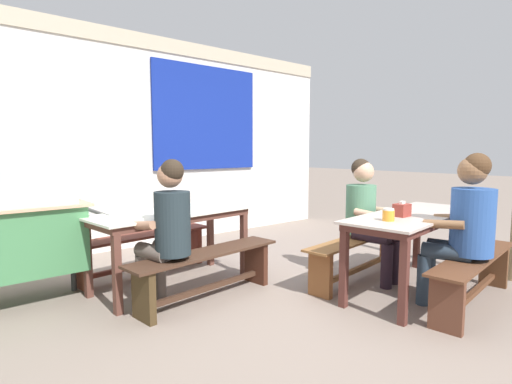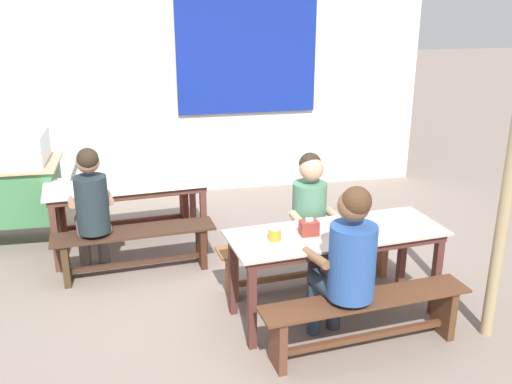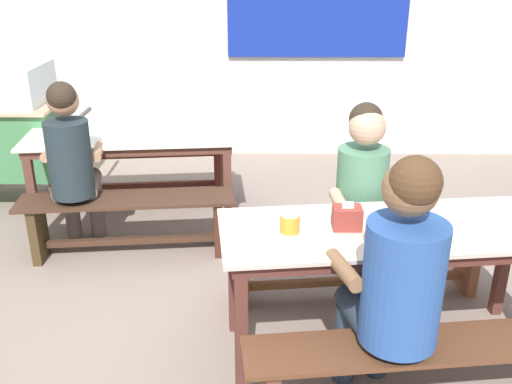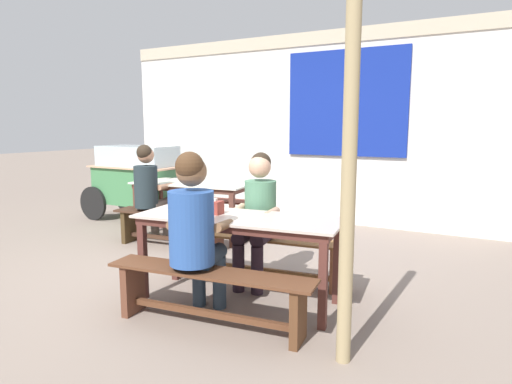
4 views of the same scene
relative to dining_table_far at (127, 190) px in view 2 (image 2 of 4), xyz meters
The scene contains 14 objects.
ground_plane 1.50m from the dining_table_far, 56.79° to the right, with size 40.00×40.00×0.00m, color gray.
backdrop_wall 2.11m from the dining_table_far, 66.78° to the left, with size 6.25×0.23×2.87m.
dining_table_far is the anchor object (origin of this frame).
dining_table_near 2.29m from the dining_table_far, 44.02° to the right, with size 1.79×0.83×0.74m.
bench_far_back 0.65m from the dining_table_far, 95.75° to the left, with size 1.58×0.46×0.43m.
bench_far_front 0.65m from the dining_table_far, 84.25° to the right, with size 1.52×0.46×0.43m.
bench_near_back 1.94m from the dining_table_far, 33.76° to the right, with size 1.70×0.46×0.43m.
bench_near_front 2.75m from the dining_table_far, 51.19° to the right, with size 1.63×0.46×0.43m.
person_left_back_turned 0.59m from the dining_table_far, 121.34° to the right, with size 0.44×0.53×1.25m.
person_right_near_table 1.95m from the dining_table_far, 35.53° to the right, with size 0.45×0.55×1.24m.
person_near_front 2.60m from the dining_table_far, 53.19° to the right, with size 0.50×0.57×1.30m.
tissue_box 2.14m from the dining_table_far, 48.65° to the right, with size 0.14×0.11×0.14m.
condiment_jar 2.00m from the dining_table_far, 55.61° to the right, with size 0.10×0.10×0.10m.
wooden_support_post 3.48m from the dining_table_far, 37.80° to the right, with size 0.09×0.09×2.22m, color tan.
Camera 2 is at (-0.54, -4.45, 2.55)m, focal length 40.47 mm.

